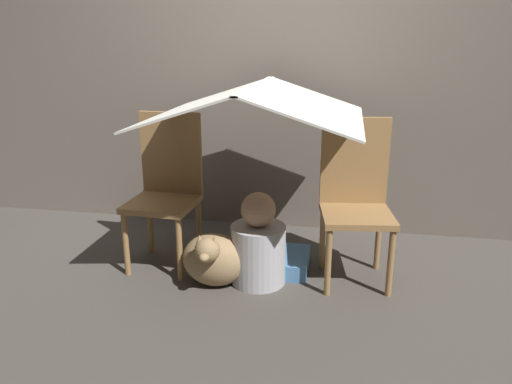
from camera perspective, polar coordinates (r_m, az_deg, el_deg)
name	(u,v)px	position (r m, az deg, el deg)	size (l,w,h in m)	color
ground_plane	(253,279)	(3.07, -0.32, -9.96)	(8.80, 8.80, 0.00)	#47423D
wall_back	(278,59)	(3.67, 2.51, 14.90)	(7.00, 0.05, 2.50)	#6B6056
chair_left	(166,186)	(3.19, -10.20, 0.72)	(0.42, 0.42, 0.96)	olive
chair_right	(355,196)	(2.99, 11.30, -0.45)	(0.46, 0.46, 0.96)	olive
sheet_canopy	(256,102)	(2.84, 0.00, 10.24)	(1.19, 1.12, 0.20)	silver
person_front	(258,246)	(2.95, 0.26, -6.22)	(0.32, 0.32, 0.56)	#B2B2B7
dog	(214,259)	(2.94, -4.83, -7.60)	(0.38, 0.37, 0.37)	#9E7F56
floor_cushion	(272,260)	(3.19, 1.85, -7.81)	(0.46, 0.37, 0.10)	#4C7FB2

